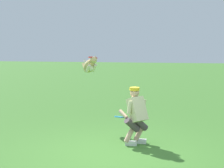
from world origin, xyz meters
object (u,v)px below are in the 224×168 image
dog (90,66)px  person (136,114)px  frisbee_held (119,117)px  frisbee_flying (93,58)px

dog → person: bearing=13.8°
person → frisbee_held: bearing=38.4°
frisbee_held → dog: bearing=-55.6°
frisbee_flying → dog: bearing=-60.6°
frisbee_flying → frisbee_held: size_ratio=1.03×
person → frisbee_held: size_ratio=5.54×
person → frisbee_flying: (1.24, -1.27, 1.19)m
frisbee_flying → frisbee_held: frisbee_flying is taller
dog → frisbee_flying: size_ratio=3.87×
person → frisbee_held: person is taller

